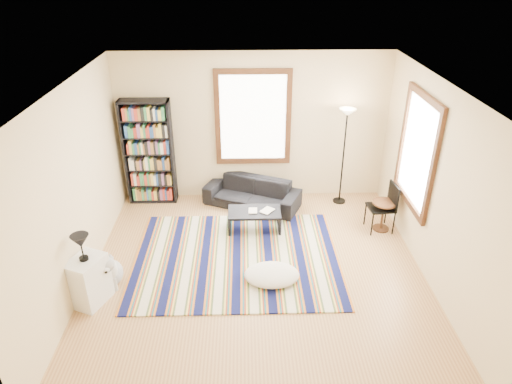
{
  "coord_description": "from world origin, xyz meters",
  "views": [
    {
      "loc": [
        -0.17,
        -5.55,
        4.29
      ],
      "look_at": [
        0.0,
        0.5,
        1.1
      ],
      "focal_mm": 32.0,
      "sensor_mm": 36.0,
      "label": 1
    }
  ],
  "objects_px": {
    "bookshelf": "(149,152)",
    "coffee_table": "(254,220)",
    "side_table": "(383,216)",
    "folding_chair": "(381,208)",
    "sofa": "(252,193)",
    "dog": "(108,267)",
    "white_cabinet": "(89,281)",
    "floor_lamp": "(343,157)",
    "floor_cushion": "(272,275)"
  },
  "relations": [
    {
      "from": "floor_lamp",
      "to": "dog",
      "type": "distance_m",
      "value": 4.52
    },
    {
      "from": "coffee_table",
      "to": "side_table",
      "type": "bearing_deg",
      "value": -1.69
    },
    {
      "from": "coffee_table",
      "to": "folding_chair",
      "type": "xyz_separation_m",
      "value": [
        2.16,
        -0.06,
        0.25
      ]
    },
    {
      "from": "coffee_table",
      "to": "folding_chair",
      "type": "relative_size",
      "value": 1.05
    },
    {
      "from": "floor_lamp",
      "to": "side_table",
      "type": "relative_size",
      "value": 3.44
    },
    {
      "from": "floor_lamp",
      "to": "folding_chair",
      "type": "xyz_separation_m",
      "value": [
        0.49,
        -1.01,
        -0.5
      ]
    },
    {
      "from": "bookshelf",
      "to": "coffee_table",
      "type": "xyz_separation_m",
      "value": [
        1.93,
        -1.12,
        -0.82
      ]
    },
    {
      "from": "floor_lamp",
      "to": "dog",
      "type": "bearing_deg",
      "value": -148.05
    },
    {
      "from": "bookshelf",
      "to": "side_table",
      "type": "bearing_deg",
      "value": -15.97
    },
    {
      "from": "floor_lamp",
      "to": "white_cabinet",
      "type": "xyz_separation_m",
      "value": [
        -3.96,
        -2.74,
        -0.58
      ]
    },
    {
      "from": "bookshelf",
      "to": "coffee_table",
      "type": "relative_size",
      "value": 2.22
    },
    {
      "from": "floor_cushion",
      "to": "dog",
      "type": "xyz_separation_m",
      "value": [
        -2.35,
        -0.01,
        0.2
      ]
    },
    {
      "from": "side_table",
      "to": "dog",
      "type": "height_order",
      "value": "dog"
    },
    {
      "from": "bookshelf",
      "to": "floor_cushion",
      "type": "relative_size",
      "value": 2.46
    },
    {
      "from": "coffee_table",
      "to": "floor_cushion",
      "type": "relative_size",
      "value": 1.11
    },
    {
      "from": "sofa",
      "to": "coffee_table",
      "type": "xyz_separation_m",
      "value": [
        0.02,
        -0.85,
        -0.08
      ]
    },
    {
      "from": "coffee_table",
      "to": "folding_chair",
      "type": "distance_m",
      "value": 2.17
    },
    {
      "from": "floor_cushion",
      "to": "dog",
      "type": "bearing_deg",
      "value": -179.86
    },
    {
      "from": "floor_lamp",
      "to": "folding_chair",
      "type": "distance_m",
      "value": 1.23
    },
    {
      "from": "side_table",
      "to": "folding_chair",
      "type": "xyz_separation_m",
      "value": [
        -0.05,
        0.0,
        0.16
      ]
    },
    {
      "from": "white_cabinet",
      "to": "dog",
      "type": "relative_size",
      "value": 1.16
    },
    {
      "from": "bookshelf",
      "to": "floor_cushion",
      "type": "height_order",
      "value": "bookshelf"
    },
    {
      "from": "side_table",
      "to": "white_cabinet",
      "type": "bearing_deg",
      "value": -158.99
    },
    {
      "from": "sofa",
      "to": "floor_cushion",
      "type": "relative_size",
      "value": 2.19
    },
    {
      "from": "coffee_table",
      "to": "folding_chair",
      "type": "height_order",
      "value": "folding_chair"
    },
    {
      "from": "side_table",
      "to": "dog",
      "type": "bearing_deg",
      "value": -162.64
    },
    {
      "from": "sofa",
      "to": "floor_lamp",
      "type": "height_order",
      "value": "floor_lamp"
    },
    {
      "from": "sofa",
      "to": "floor_cushion",
      "type": "xyz_separation_m",
      "value": [
        0.24,
        -2.26,
        -0.16
      ]
    },
    {
      "from": "coffee_table",
      "to": "floor_cushion",
      "type": "xyz_separation_m",
      "value": [
        0.22,
        -1.42,
        -0.08
      ]
    },
    {
      "from": "white_cabinet",
      "to": "dog",
      "type": "bearing_deg",
      "value": 89.87
    },
    {
      "from": "floor_lamp",
      "to": "side_table",
      "type": "height_order",
      "value": "floor_lamp"
    },
    {
      "from": "coffee_table",
      "to": "white_cabinet",
      "type": "xyz_separation_m",
      "value": [
        -2.29,
        -1.79,
        0.17
      ]
    },
    {
      "from": "floor_lamp",
      "to": "folding_chair",
      "type": "relative_size",
      "value": 2.16
    },
    {
      "from": "dog",
      "to": "folding_chair",
      "type": "bearing_deg",
      "value": 3.44
    },
    {
      "from": "folding_chair",
      "to": "dog",
      "type": "height_order",
      "value": "folding_chair"
    },
    {
      "from": "bookshelf",
      "to": "white_cabinet",
      "type": "relative_size",
      "value": 2.86
    },
    {
      "from": "floor_cushion",
      "to": "bookshelf",
      "type": "bearing_deg",
      "value": 130.28
    },
    {
      "from": "bookshelf",
      "to": "dog",
      "type": "bearing_deg",
      "value": -94.59
    },
    {
      "from": "bookshelf",
      "to": "side_table",
      "type": "xyz_separation_m",
      "value": [
        4.14,
        -1.18,
        -0.73
      ]
    },
    {
      "from": "bookshelf",
      "to": "floor_cushion",
      "type": "bearing_deg",
      "value": -49.72
    },
    {
      "from": "sofa",
      "to": "side_table",
      "type": "bearing_deg",
      "value": 1.54
    },
    {
      "from": "dog",
      "to": "sofa",
      "type": "bearing_deg",
      "value": 32.95
    },
    {
      "from": "floor_cushion",
      "to": "dog",
      "type": "relative_size",
      "value": 1.35
    },
    {
      "from": "sofa",
      "to": "folding_chair",
      "type": "height_order",
      "value": "folding_chair"
    },
    {
      "from": "sofa",
      "to": "side_table",
      "type": "distance_m",
      "value": 2.41
    },
    {
      "from": "floor_cushion",
      "to": "coffee_table",
      "type": "bearing_deg",
      "value": 98.84
    },
    {
      "from": "bookshelf",
      "to": "side_table",
      "type": "distance_m",
      "value": 4.36
    },
    {
      "from": "floor_cushion",
      "to": "side_table",
      "type": "height_order",
      "value": "side_table"
    },
    {
      "from": "floor_cushion",
      "to": "floor_lamp",
      "type": "relative_size",
      "value": 0.44
    },
    {
      "from": "coffee_table",
      "to": "sofa",
      "type": "bearing_deg",
      "value": 91.5
    }
  ]
}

